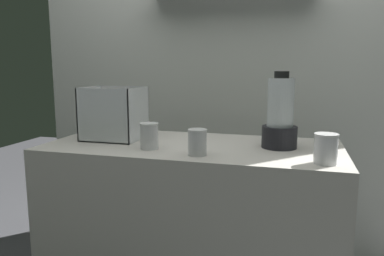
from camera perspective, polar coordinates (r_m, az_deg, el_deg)
counter at (r=1.94m, az=-0.00°, el=-15.65°), size 1.40×0.64×0.90m
back_wall_unit at (r=2.50m, az=4.81°, el=9.32°), size 2.60×0.24×2.50m
carrot_display_bin at (r=1.97m, az=-11.92°, el=0.78°), size 0.28×0.25×0.27m
blender_pitcher at (r=1.75m, az=13.34°, el=1.58°), size 0.16×0.16×0.35m
juice_cup_carrot_far_left at (r=1.70m, az=-6.57°, el=-1.36°), size 0.08×0.08×0.12m
juice_cup_carrot_left at (r=1.57m, az=0.83°, el=-2.43°), size 0.08×0.08×0.11m
juice_cup_beet_middle at (r=1.52m, az=19.80°, el=-3.25°), size 0.09×0.09×0.12m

